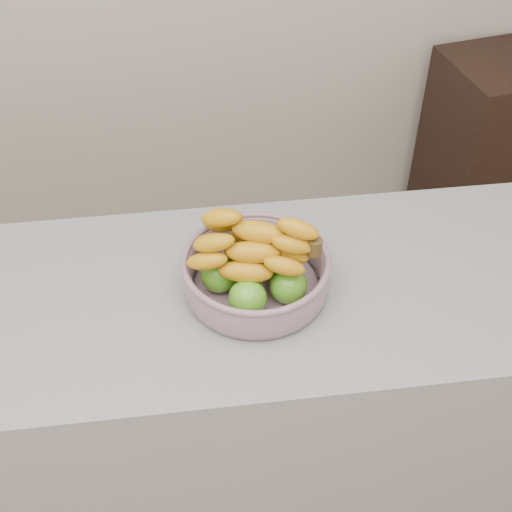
{
  "coord_description": "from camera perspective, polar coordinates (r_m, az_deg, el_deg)",
  "views": [
    {
      "loc": [
        0.12,
        -0.34,
        2.02
      ],
      "look_at": [
        0.26,
        0.75,
        1.0
      ],
      "focal_mm": 50.0,
      "sensor_mm": 36.0,
      "label": 1
    }
  ],
  "objects": [
    {
      "name": "counter",
      "position": [
        1.91,
        -8.1,
        -12.89
      ],
      "size": [
        2.0,
        0.6,
        0.9
      ],
      "primitive_type": "cube",
      "color": "gray",
      "rests_on": "ground"
    },
    {
      "name": "fruit_bowl",
      "position": [
        1.52,
        -0.01,
        -1.09
      ],
      "size": [
        0.32,
        0.32,
        0.19
      ],
      "rotation": [
        0.0,
        0.0,
        -0.35
      ],
      "color": "#8D99AA",
      "rests_on": "counter"
    },
    {
      "name": "cabinet",
      "position": [
        2.91,
        18.38,
        7.22
      ],
      "size": [
        0.53,
        0.45,
        0.85
      ],
      "primitive_type": "cube",
      "rotation": [
        0.0,
        0.0,
        0.18
      ],
      "color": "black",
      "rests_on": "ground"
    }
  ]
}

